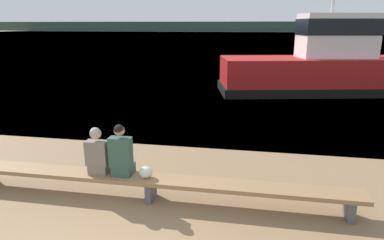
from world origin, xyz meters
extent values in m
plane|color=teal|center=(0.00, 125.55, 0.00)|extent=(240.00, 240.00, 0.00)
cube|color=#2D3D2D|center=(0.00, 174.91, 2.31)|extent=(600.00, 12.00, 4.62)
cube|color=#8E6B47|center=(0.11, 2.48, 0.43)|extent=(7.93, 0.51, 0.08)
cube|color=#515156|center=(3.77, 2.48, 0.19)|extent=(0.12, 0.44, 0.39)
cube|color=#515156|center=(0.11, 2.48, 0.19)|extent=(0.12, 0.44, 0.39)
cube|color=#70665B|center=(-0.96, 2.55, 0.57)|extent=(0.37, 0.39, 0.20)
cube|color=#70665B|center=(-0.96, 2.46, 0.92)|extent=(0.43, 0.22, 0.49)
sphere|color=tan|center=(-0.96, 2.46, 1.31)|extent=(0.22, 0.22, 0.22)
sphere|color=gray|center=(-0.96, 2.44, 1.34)|extent=(0.20, 0.20, 0.20)
cube|color=#2D4C3D|center=(-0.47, 2.55, 0.57)|extent=(0.37, 0.39, 0.20)
cube|color=#2D4C3D|center=(-0.47, 2.46, 0.97)|extent=(0.43, 0.22, 0.59)
sphere|color=tan|center=(-0.47, 2.46, 1.40)|extent=(0.21, 0.21, 0.21)
sphere|color=black|center=(-0.47, 2.44, 1.43)|extent=(0.19, 0.19, 0.19)
ellipsoid|color=beige|center=(0.03, 2.46, 0.59)|extent=(0.26, 0.23, 0.23)
cube|color=#A81919|center=(5.37, 14.71, 0.87)|extent=(10.46, 5.07, 1.75)
cube|color=black|center=(5.37, 14.71, 0.21)|extent=(10.68, 5.23, 0.42)
cube|color=silver|center=(5.86, 14.82, 2.80)|extent=(3.82, 2.51, 2.10)
cube|color=black|center=(5.86, 14.82, 3.22)|extent=(3.90, 2.58, 0.76)
camera|label=1|loc=(2.01, -3.36, 3.34)|focal=32.00mm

